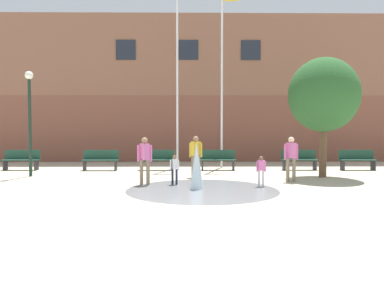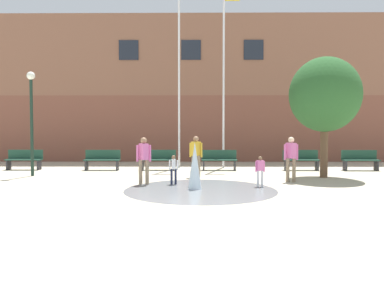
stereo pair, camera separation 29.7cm
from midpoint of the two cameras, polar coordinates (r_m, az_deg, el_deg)
name	(u,v)px [view 2 (the right image)]	position (r m, az deg, el deg)	size (l,w,h in m)	color
ground_plane	(182,230)	(7.09, -0.34, -13.00)	(100.00, 100.00, 0.00)	#BCB299
library_building	(192,93)	(24.26, 0.29, 7.79)	(36.00, 6.05, 8.35)	brown
splash_fountain	(197,175)	(11.57, 1.50, -4.74)	(4.66, 4.66, 1.46)	gray
park_bench_far_left	(24,159)	(18.71, -23.76, -2.14)	(1.60, 0.44, 0.91)	#28282D
park_bench_left_of_flagpoles	(102,160)	(17.41, -13.04, -2.32)	(1.60, 0.44, 0.91)	#28282D
park_bench_under_left_flagpole	(158,159)	(17.08, -4.68, -2.36)	(1.60, 0.44, 0.91)	#28282D
park_bench_center	(219,160)	(17.01, 4.65, -2.37)	(1.60, 0.44, 0.91)	#28282D
park_bench_under_right_flagpole	(301,160)	(17.68, 16.74, -2.29)	(1.60, 0.44, 0.91)	#28282D
park_bench_far_right	(360,160)	(18.51, 24.66, -2.20)	(1.60, 0.44, 0.91)	#28282D
child_in_fountain	(174,167)	(12.60, -2.15, -3.57)	(0.31, 0.22, 0.99)	#1E233D
adult_watching	(291,156)	(13.59, 15.46, -1.72)	(0.50, 0.39, 1.59)	#89755B
adult_near_bench	(196,153)	(14.41, 1.19, -1.41)	(0.50, 0.37, 1.59)	#89755B
child_running	(260,169)	(12.34, 11.02, -3.73)	(0.31, 0.17, 0.99)	silver
adult_in_red	(144,157)	(12.59, -6.69, -1.97)	(0.50, 0.39, 1.59)	#89755B
flagpole_left	(180,69)	(18.27, -1.43, 11.34)	(0.80, 0.10, 8.96)	silver
flagpole_right	(224,71)	(18.31, 5.40, 11.06)	(0.80, 0.10, 8.80)	silver
lamp_post_left_lane	(31,109)	(16.06, -22.79, 5.00)	(0.32, 0.32, 4.12)	#192D23
street_tree_near_building	(325,95)	(15.27, 20.11, 7.04)	(2.68, 2.68, 4.60)	brown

